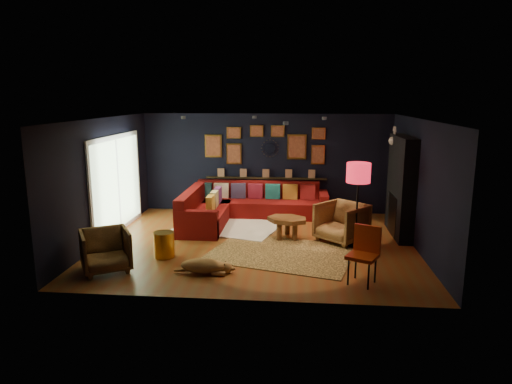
# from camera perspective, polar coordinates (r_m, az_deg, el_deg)

# --- Properties ---
(floor) EXTENTS (6.50, 6.50, 0.00)m
(floor) POSITION_cam_1_polar(r_m,az_deg,el_deg) (9.69, 0.09, -6.41)
(floor) COLOR brown
(floor) RESTS_ON ground
(room_walls) EXTENTS (6.50, 6.50, 6.50)m
(room_walls) POSITION_cam_1_polar(r_m,az_deg,el_deg) (9.31, 0.09, 2.95)
(room_walls) COLOR black
(room_walls) RESTS_ON ground
(sectional) EXTENTS (3.41, 2.69, 0.86)m
(sectional) POSITION_cam_1_polar(r_m,az_deg,el_deg) (11.39, -2.16, -1.92)
(sectional) COLOR #690E06
(sectional) RESTS_ON ground
(ledge) EXTENTS (3.20, 0.12, 0.04)m
(ledge) POSITION_cam_1_polar(r_m,az_deg,el_deg) (12.06, 1.25, 1.76)
(ledge) COLOR black
(ledge) RESTS_ON room_walls
(gallery_wall) EXTENTS (3.15, 0.04, 1.02)m
(gallery_wall) POSITION_cam_1_polar(r_m,az_deg,el_deg) (11.97, 1.22, 5.98)
(gallery_wall) COLOR #C3872E
(gallery_wall) RESTS_ON room_walls
(sunburst_mirror) EXTENTS (0.47, 0.16, 0.47)m
(sunburst_mirror) POSITION_cam_1_polar(r_m,az_deg,el_deg) (11.98, 1.76, 5.46)
(sunburst_mirror) COLOR silver
(sunburst_mirror) RESTS_ON room_walls
(fireplace) EXTENTS (0.31, 1.60, 2.20)m
(fireplace) POSITION_cam_1_polar(r_m,az_deg,el_deg) (10.50, 17.61, 0.25)
(fireplace) COLOR black
(fireplace) RESTS_ON ground
(deer_head) EXTENTS (0.50, 0.28, 0.45)m
(deer_head) POSITION_cam_1_polar(r_m,az_deg,el_deg) (10.85, 17.64, 6.11)
(deer_head) COLOR white
(deer_head) RESTS_ON fireplace
(sliding_door) EXTENTS (0.06, 2.80, 2.20)m
(sliding_door) POSITION_cam_1_polar(r_m,az_deg,el_deg) (10.74, -16.95, 0.96)
(sliding_door) COLOR white
(sliding_door) RESTS_ON ground
(ceiling_spots) EXTENTS (3.30, 2.50, 0.06)m
(ceiling_spots) POSITION_cam_1_polar(r_m,az_deg,el_deg) (10.00, 0.52, 9.14)
(ceiling_spots) COLOR black
(ceiling_spots) RESTS_ON room_walls
(shag_rug) EXTENTS (2.64, 2.22, 0.03)m
(shag_rug) POSITION_cam_1_polar(r_m,az_deg,el_deg) (10.84, -3.38, -4.34)
(shag_rug) COLOR white
(shag_rug) RESTS_ON ground
(leopard_rug) EXTENTS (3.14, 2.60, 0.02)m
(leopard_rug) POSITION_cam_1_polar(r_m,az_deg,el_deg) (9.08, 3.19, -7.64)
(leopard_rug) COLOR tan
(leopard_rug) RESTS_ON ground
(coffee_table) EXTENTS (1.05, 0.90, 0.45)m
(coffee_table) POSITION_cam_1_polar(r_m,az_deg,el_deg) (9.88, 3.93, -3.71)
(coffee_table) COLOR brown
(coffee_table) RESTS_ON shag_rug
(pouf) EXTENTS (0.50, 0.50, 0.33)m
(pouf) POSITION_cam_1_polar(r_m,az_deg,el_deg) (10.28, -6.92, -4.28)
(pouf) COLOR maroon
(pouf) RESTS_ON shag_rug
(armchair_left) EXTENTS (1.07, 1.05, 0.82)m
(armchair_left) POSITION_cam_1_polar(r_m,az_deg,el_deg) (8.51, -18.30, -6.74)
(armchair_left) COLOR #C58640
(armchair_left) RESTS_ON ground
(armchair_right) EXTENTS (1.22, 1.22, 0.92)m
(armchair_right) POSITION_cam_1_polar(r_m,az_deg,el_deg) (9.84, 10.65, -3.53)
(armchair_right) COLOR #C58640
(armchair_right) RESTS_ON ground
(gold_stool) EXTENTS (0.40, 0.40, 0.50)m
(gold_stool) POSITION_cam_1_polar(r_m,az_deg,el_deg) (8.99, -11.42, -6.46)
(gold_stool) COLOR #C3872E
(gold_stool) RESTS_ON ground
(orange_chair) EXTENTS (0.61, 0.61, 0.96)m
(orange_chair) POSITION_cam_1_polar(r_m,az_deg,el_deg) (7.77, 13.42, -7.03)
(orange_chair) COLOR black
(orange_chair) RESTS_ON ground
(floor_lamp) EXTENTS (0.48, 0.48, 1.75)m
(floor_lamp) POSITION_cam_1_polar(r_m,az_deg,el_deg) (9.32, 12.67, 1.93)
(floor_lamp) COLOR black
(floor_lamp) RESTS_ON ground
(dog) EXTENTS (1.09, 0.54, 0.34)m
(dog) POSITION_cam_1_polar(r_m,az_deg,el_deg) (8.10, -6.62, -8.83)
(dog) COLOR #B18149
(dog) RESTS_ON leopard_rug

